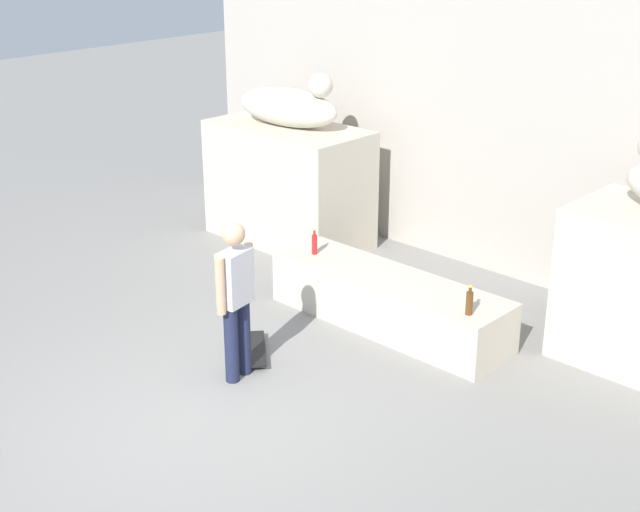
{
  "coord_description": "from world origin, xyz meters",
  "views": [
    {
      "loc": [
        5.73,
        -4.23,
        4.53
      ],
      "look_at": [
        -0.14,
        1.96,
        1.1
      ],
      "focal_mm": 50.02,
      "sensor_mm": 36.0,
      "label": 1
    }
  ],
  "objects_px": {
    "skateboard": "(256,349)",
    "bottle_red": "(314,244)",
    "statue_reclining_left": "(290,106)",
    "bottle_brown": "(469,302)",
    "skater": "(236,294)"
  },
  "relations": [
    {
      "from": "skater",
      "to": "bottle_red",
      "type": "distance_m",
      "value": 2.04
    },
    {
      "from": "skater",
      "to": "bottle_brown",
      "type": "bearing_deg",
      "value": -51.17
    },
    {
      "from": "bottle_brown",
      "to": "bottle_red",
      "type": "bearing_deg",
      "value": 177.05
    },
    {
      "from": "statue_reclining_left",
      "to": "bottle_red",
      "type": "distance_m",
      "value": 2.4
    },
    {
      "from": "skateboard",
      "to": "bottle_red",
      "type": "height_order",
      "value": "bottle_red"
    },
    {
      "from": "bottle_brown",
      "to": "bottle_red",
      "type": "relative_size",
      "value": 1.01
    },
    {
      "from": "bottle_brown",
      "to": "bottle_red",
      "type": "xyz_separation_m",
      "value": [
        -2.29,
        0.12,
        -0.0
      ]
    },
    {
      "from": "bottle_brown",
      "to": "skater",
      "type": "bearing_deg",
      "value": -131.21
    },
    {
      "from": "statue_reclining_left",
      "to": "skateboard",
      "type": "relative_size",
      "value": 2.25
    },
    {
      "from": "skateboard",
      "to": "bottle_brown",
      "type": "xyz_separation_m",
      "value": [
        1.77,
        1.33,
        0.67
      ]
    },
    {
      "from": "skateboard",
      "to": "bottle_brown",
      "type": "height_order",
      "value": "bottle_brown"
    },
    {
      "from": "skater",
      "to": "bottle_red",
      "type": "xyz_separation_m",
      "value": [
        -0.74,
        1.89,
        -0.19
      ]
    },
    {
      "from": "bottle_brown",
      "to": "bottle_red",
      "type": "height_order",
      "value": "bottle_brown"
    },
    {
      "from": "bottle_red",
      "to": "skater",
      "type": "bearing_deg",
      "value": -68.59
    },
    {
      "from": "statue_reclining_left",
      "to": "skateboard",
      "type": "xyz_separation_m",
      "value": [
        2.17,
        -2.69,
        -1.87
      ]
    }
  ]
}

